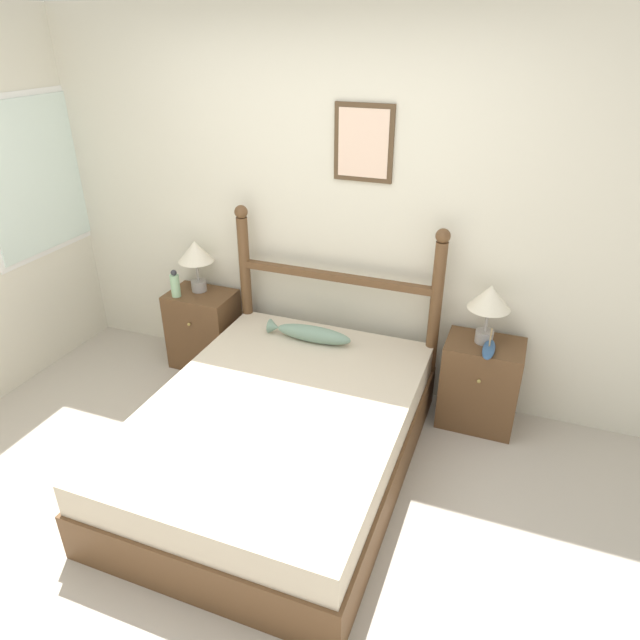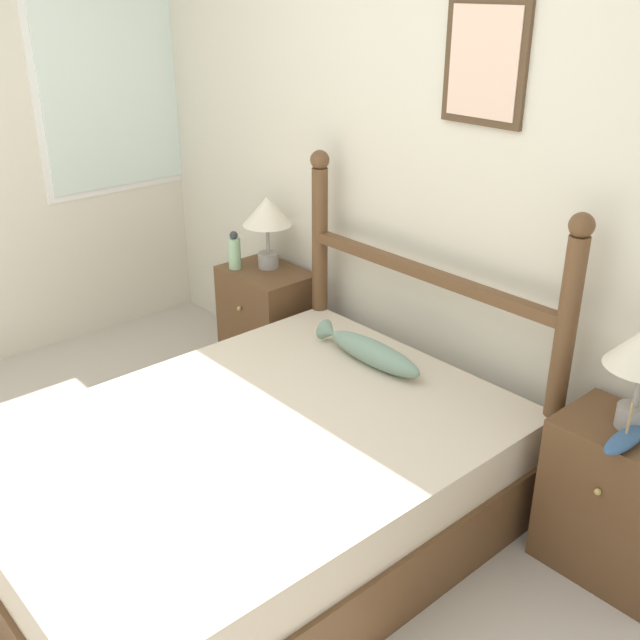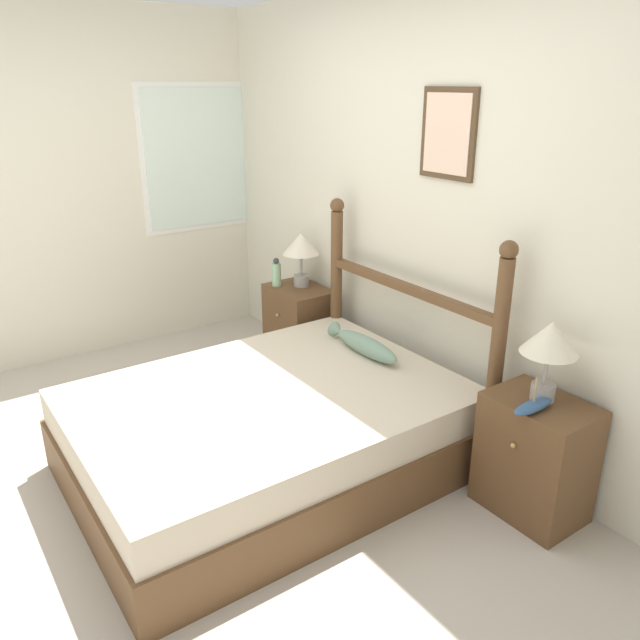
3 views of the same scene
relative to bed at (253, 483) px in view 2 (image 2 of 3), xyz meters
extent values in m
plane|color=#B7AD9E|center=(-0.10, -0.61, -0.24)|extent=(16.00, 16.00, 0.00)
cube|color=beige|center=(-0.10, 1.12, 1.04)|extent=(6.40, 0.06, 2.55)
cube|color=#4C3823|center=(0.13, 1.08, 1.52)|extent=(0.38, 0.02, 0.47)
cube|color=beige|center=(0.13, 1.07, 1.52)|extent=(0.32, 0.01, 0.41)
cube|color=white|center=(-2.19, 0.72, 1.20)|extent=(0.01, 1.04, 1.15)
cube|color=silver|center=(-2.19, 0.72, 1.20)|extent=(0.01, 0.96, 1.07)
cube|color=brown|center=(0.00, 0.00, -0.09)|extent=(1.47, 2.02, 0.29)
cube|color=beige|center=(0.00, 0.00, 0.15)|extent=(1.43, 1.98, 0.19)
cylinder|color=brown|center=(-0.70, 0.97, 0.37)|extent=(0.08, 0.08, 1.22)
sphere|color=brown|center=(-0.70, 0.97, 1.02)|extent=(0.09, 0.09, 0.09)
cylinder|color=brown|center=(0.70, 0.97, 0.37)|extent=(0.08, 0.08, 1.22)
sphere|color=brown|center=(0.70, 0.97, 1.02)|extent=(0.09, 0.09, 0.09)
cube|color=brown|center=(0.00, 0.97, 0.64)|extent=(1.40, 0.06, 0.05)
cube|color=brown|center=(-1.05, 0.89, 0.07)|extent=(0.49, 0.35, 0.61)
sphere|color=tan|center=(-1.05, 0.70, 0.20)|extent=(0.02, 0.02, 0.02)
cube|color=brown|center=(1.05, 0.89, 0.07)|extent=(0.49, 0.35, 0.61)
sphere|color=tan|center=(1.05, 0.70, 0.20)|extent=(0.02, 0.02, 0.02)
cylinder|color=gray|center=(-1.08, 0.93, 0.41)|extent=(0.11, 0.11, 0.08)
cylinder|color=gray|center=(-1.08, 0.93, 0.53)|extent=(0.02, 0.02, 0.16)
cone|color=beige|center=(-1.08, 0.93, 0.69)|extent=(0.26, 0.26, 0.15)
cylinder|color=gray|center=(1.03, 0.90, 0.41)|extent=(0.11, 0.11, 0.08)
cylinder|color=gray|center=(1.03, 0.90, 0.53)|extent=(0.02, 0.02, 0.16)
cylinder|color=#99C699|center=(-1.19, 0.79, 0.46)|extent=(0.07, 0.07, 0.17)
sphere|color=#333338|center=(-1.19, 0.79, 0.56)|extent=(0.04, 0.04, 0.04)
ellipsoid|color=#335684|center=(1.08, 0.78, 0.40)|extent=(0.08, 0.25, 0.05)
cylinder|color=#997F56|center=(1.08, 0.78, 0.48)|extent=(0.01, 0.01, 0.12)
ellipsoid|color=gray|center=(-0.07, 0.73, 0.30)|extent=(0.53, 0.12, 0.11)
cone|color=gray|center=(-0.37, 0.73, 0.30)|extent=(0.07, 0.10, 0.10)
camera|label=1|loc=(1.18, -2.42, 2.19)|focal=32.00mm
camera|label=2|loc=(1.98, -1.40, 1.81)|focal=42.00mm
camera|label=3|loc=(2.57, -1.46, 1.78)|focal=35.00mm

